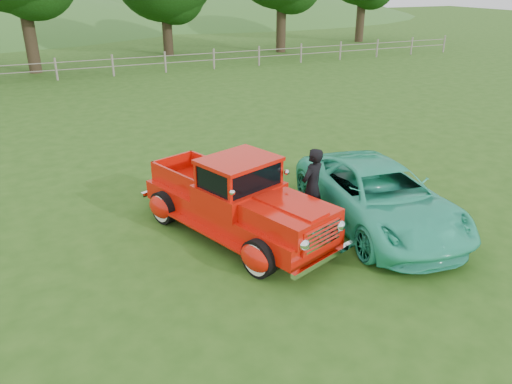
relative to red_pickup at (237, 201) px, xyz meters
name	(u,v)px	position (x,y,z in m)	size (l,w,h in m)	color
ground	(297,267)	(0.56, -1.72, -0.80)	(140.00, 140.00, 0.00)	#264E14
distant_hills	(33,64)	(-3.53, 57.75, -5.34)	(116.00, 60.00, 18.00)	#2E5F23
fence_line	(113,65)	(0.56, 20.28, -0.19)	(48.00, 0.12, 1.20)	gray
red_pickup	(237,201)	(0.00, 0.00, 0.00)	(3.43, 5.28, 1.78)	black
teal_sedan	(379,196)	(3.08, -0.83, -0.10)	(2.30, 4.99, 1.39)	#2FBE95
man	(312,187)	(1.74, -0.16, 0.10)	(0.65, 0.43, 1.79)	black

